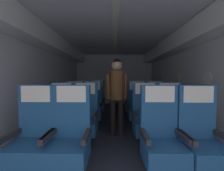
{
  "coord_description": "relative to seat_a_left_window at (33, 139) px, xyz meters",
  "views": [
    {
      "loc": [
        -0.03,
        -0.07,
        1.21
      ],
      "look_at": [
        -0.07,
        3.45,
        1.02
      ],
      "focal_mm": 23.63,
      "sensor_mm": 36.0,
      "label": 1
    }
  ],
  "objects": [
    {
      "name": "seat_d_left_window",
      "position": [
        0.01,
        2.74,
        0.0
      ],
      "size": [
        0.48,
        0.48,
        1.12
      ],
      "color": "#38383D",
      "rests_on": "ground"
    },
    {
      "name": "seat_a_left_aisle",
      "position": [
        0.44,
        -0.01,
        0.0
      ],
      "size": [
        0.48,
        0.48,
        1.12
      ],
      "color": "#38383D",
      "rests_on": "ground"
    },
    {
      "name": "seat_d_left_aisle",
      "position": [
        0.45,
        2.77,
        0.0
      ],
      "size": [
        0.48,
        0.48,
        1.12
      ],
      "color": "#38383D",
      "rests_on": "ground"
    },
    {
      "name": "fuselage_shell",
      "position": [
        0.99,
        2.01,
        1.2
      ],
      "size": [
        3.61,
        6.81,
        2.31
      ],
      "color": "silver",
      "rests_on": "ground"
    },
    {
      "name": "seat_b_left_window",
      "position": [
        0.0,
        0.91,
        0.0
      ],
      "size": [
        0.48,
        0.48,
        1.12
      ],
      "color": "#38383D",
      "rests_on": "ground"
    },
    {
      "name": "flight_attendant",
      "position": [
        1.03,
        1.33,
        0.51
      ],
      "size": [
        0.43,
        0.28,
        1.59
      ],
      "rotation": [
        0.0,
        0.0,
        -0.2
      ],
      "color": "black",
      "rests_on": "ground"
    },
    {
      "name": "seat_d_right_window",
      "position": [
        1.54,
        2.75,
        0.0
      ],
      "size": [
        0.48,
        0.48,
        1.12
      ],
      "color": "#38383D",
      "rests_on": "ground"
    },
    {
      "name": "seat_c_right_aisle",
      "position": [
        1.99,
        1.84,
        0.0
      ],
      "size": [
        0.48,
        0.48,
        1.12
      ],
      "color": "#38383D",
      "rests_on": "ground"
    },
    {
      "name": "seat_a_right_aisle",
      "position": [
        1.98,
        -0.03,
        0.0
      ],
      "size": [
        0.48,
        0.48,
        1.12
      ],
      "color": "#38383D",
      "rests_on": "ground"
    },
    {
      "name": "seat_a_right_window",
      "position": [
        1.53,
        0.0,
        0.0
      ],
      "size": [
        0.48,
        0.48,
        1.12
      ],
      "color": "#38383D",
      "rests_on": "ground"
    },
    {
      "name": "seat_c_left_window",
      "position": [
        0.01,
        1.84,
        0.0
      ],
      "size": [
        0.48,
        0.48,
        1.12
      ],
      "color": "#38383D",
      "rests_on": "ground"
    },
    {
      "name": "seat_d_right_aisle",
      "position": [
        1.98,
        2.77,
        0.0
      ],
      "size": [
        0.48,
        0.48,
        1.12
      ],
      "color": "#38383D",
      "rests_on": "ground"
    },
    {
      "name": "ground",
      "position": [
        0.99,
        1.74,
        -0.48
      ],
      "size": [
        3.73,
        7.16,
        0.02
      ],
      "primitive_type": "cube",
      "color": "#2D3342"
    },
    {
      "name": "seat_c_right_window",
      "position": [
        1.54,
        1.84,
        0.0
      ],
      "size": [
        0.48,
        0.48,
        1.12
      ],
      "color": "#38383D",
      "rests_on": "ground"
    },
    {
      "name": "seat_a_left_window",
      "position": [
        0.0,
        0.0,
        0.0
      ],
      "size": [
        0.48,
        0.48,
        1.12
      ],
      "color": "#38383D",
      "rests_on": "ground"
    },
    {
      "name": "seat_c_left_aisle",
      "position": [
        0.45,
        1.83,
        0.0
      ],
      "size": [
        0.48,
        0.48,
        1.12
      ],
      "color": "#38383D",
      "rests_on": "ground"
    },
    {
      "name": "seat_b_left_aisle",
      "position": [
        0.44,
        0.91,
        0.0
      ],
      "size": [
        0.48,
        0.48,
        1.12
      ],
      "color": "#38383D",
      "rests_on": "ground"
    },
    {
      "name": "seat_b_right_aisle",
      "position": [
        1.99,
        0.91,
        0.0
      ],
      "size": [
        0.48,
        0.48,
        1.12
      ],
      "color": "#38383D",
      "rests_on": "ground"
    },
    {
      "name": "seat_b_right_window",
      "position": [
        1.54,
        0.9,
        0.0
      ],
      "size": [
        0.48,
        0.48,
        1.12
      ],
      "color": "#38383D",
      "rests_on": "ground"
    }
  ]
}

